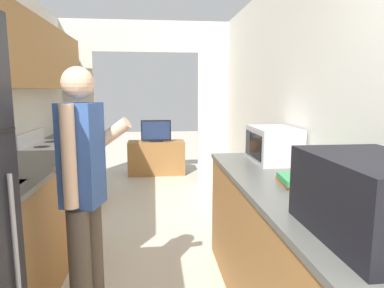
% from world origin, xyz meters
% --- Properties ---
extents(wall_right, '(0.06, 7.07, 2.50)m').
position_xyz_m(wall_right, '(1.26, 1.74, 1.25)').
color(wall_right, silver).
rests_on(wall_right, ground_plane).
extents(wall_far_with_doorway, '(2.85, 0.06, 2.50)m').
position_xyz_m(wall_far_with_doorway, '(0.00, 4.70, 1.43)').
color(wall_far_with_doorway, silver).
rests_on(wall_far_with_doorway, ground_plane).
extents(counter_left, '(0.62, 3.28, 0.92)m').
position_xyz_m(counter_left, '(-0.93, 2.62, 0.46)').
color(counter_left, '#9E6B38').
rests_on(counter_left, ground_plane).
extents(counter_right, '(0.62, 2.27, 0.92)m').
position_xyz_m(counter_right, '(0.93, 1.36, 0.46)').
color(counter_right, '#9E6B38').
rests_on(counter_right, ground_plane).
extents(range_oven, '(0.66, 0.80, 1.06)m').
position_xyz_m(range_oven, '(-0.92, 3.22, 0.47)').
color(range_oven, white).
rests_on(range_oven, ground_plane).
extents(person, '(0.52, 0.43, 1.62)m').
position_xyz_m(person, '(-0.33, 1.50, 0.87)').
color(person, '#4C4238').
rests_on(person, ground_plane).
extents(suitcase, '(0.41, 0.64, 0.32)m').
position_xyz_m(suitcase, '(0.93, 0.64, 1.08)').
color(suitcase, black).
rests_on(suitcase, counter_right).
extents(microwave, '(0.33, 0.49, 0.28)m').
position_xyz_m(microwave, '(1.04, 2.07, 1.06)').
color(microwave, '#B7B7BC').
rests_on(microwave, counter_right).
extents(book_stack, '(0.25, 0.28, 0.06)m').
position_xyz_m(book_stack, '(0.96, 1.38, 0.95)').
color(book_stack, '#C67028').
rests_on(book_stack, counter_right).
extents(tv_cabinet, '(1.00, 0.42, 0.59)m').
position_xyz_m(tv_cabinet, '(0.13, 5.53, 0.30)').
color(tv_cabinet, '#9E6B38').
rests_on(tv_cabinet, ground_plane).
extents(television, '(0.53, 0.16, 0.38)m').
position_xyz_m(television, '(0.13, 5.48, 0.78)').
color(television, black).
rests_on(television, tv_cabinet).
extents(knife, '(0.05, 0.34, 0.02)m').
position_xyz_m(knife, '(-0.91, 3.88, 0.93)').
color(knife, '#B7B7BC').
rests_on(knife, counter_left).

